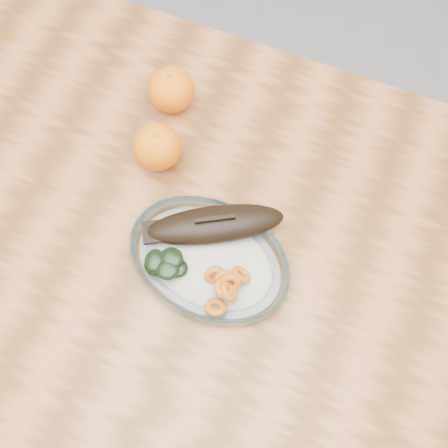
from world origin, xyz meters
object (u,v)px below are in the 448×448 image
(dining_table, at_px, (159,250))
(orange_left, at_px, (171,90))
(plated_meal, at_px, (209,257))
(orange_right, at_px, (157,147))

(dining_table, relative_size, orange_left, 15.46)
(dining_table, relative_size, plated_meal, 2.39)
(plated_meal, distance_m, orange_right, 0.20)
(dining_table, xyz_separation_m, plated_meal, (0.10, -0.01, 0.12))
(dining_table, height_order, orange_left, orange_left)
(plated_meal, bearing_deg, orange_left, 130.55)
(orange_right, bearing_deg, orange_left, 102.11)
(dining_table, xyz_separation_m, orange_left, (-0.06, 0.23, 0.14))
(orange_right, bearing_deg, dining_table, -70.84)
(dining_table, xyz_separation_m, orange_right, (-0.04, 0.12, 0.14))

